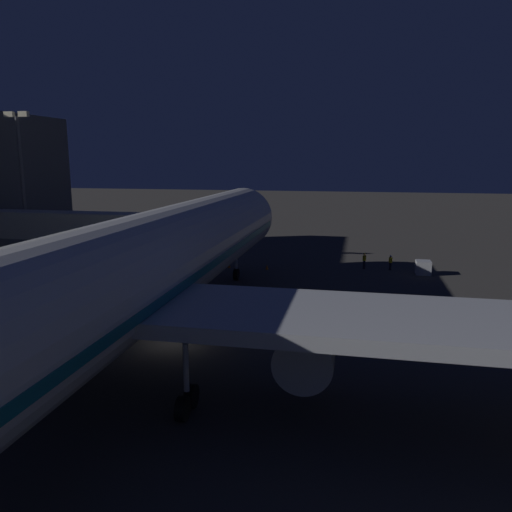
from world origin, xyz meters
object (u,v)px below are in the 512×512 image
airliner_at_gate (114,284)px  baggage_container_far_row (423,268)px  traffic_cone_nose_port (267,267)px  ground_crew_near_nose_gear (364,260)px  jet_bridge (101,227)px  traffic_cone_nose_starboard (229,265)px  ground_crew_under_port_wing (390,262)px  apron_floodlight_mast (22,178)px

airliner_at_gate → baggage_container_far_row: bearing=-120.7°
traffic_cone_nose_port → ground_crew_near_nose_gear: bearing=-166.6°
jet_bridge → traffic_cone_nose_starboard: 16.13m
baggage_container_far_row → ground_crew_under_port_wing: bearing=-22.6°
traffic_cone_nose_starboard → ground_crew_near_nose_gear: bearing=-170.4°
jet_bridge → ground_crew_under_port_wing: (-27.03, -14.49, -5.14)m
baggage_container_far_row → ground_crew_under_port_wing: size_ratio=0.95×
jet_bridge → traffic_cone_nose_starboard: bearing=-126.9°
airliner_at_gate → jet_bridge: bearing=-59.6°
apron_floodlight_mast → baggage_container_far_row: apron_floodlight_mast is taller
ground_crew_under_port_wing → traffic_cone_nose_starboard: ground_crew_under_port_wing is taller
airliner_at_gate → baggage_container_far_row: size_ratio=40.16×
traffic_cone_nose_starboard → airliner_at_gate: bearing=94.0°
apron_floodlight_mast → ground_crew_under_port_wing: apron_floodlight_mast is taller
airliner_at_gate → traffic_cone_nose_port: bearing=-94.0°
ground_crew_near_nose_gear → traffic_cone_nose_starboard: size_ratio=3.28×
baggage_container_far_row → ground_crew_under_port_wing: 3.63m
airliner_at_gate → traffic_cone_nose_port: airliner_at_gate is taller
baggage_container_far_row → traffic_cone_nose_port: (16.94, 1.06, -0.47)m
baggage_container_far_row → airliner_at_gate: bearing=59.3°
baggage_container_far_row → traffic_cone_nose_starboard: bearing=2.8°
baggage_container_far_row → traffic_cone_nose_starboard: (21.34, 1.06, -0.47)m
ground_crew_near_nose_gear → apron_floodlight_mast: bearing=8.7°
baggage_container_far_row → ground_crew_near_nose_gear: (6.21, -1.49, 0.26)m
jet_bridge → ground_crew_near_nose_gear: bearing=-148.9°
ground_crew_under_port_wing → apron_floodlight_mast: bearing=8.0°
apron_floodlight_mast → traffic_cone_nose_starboard: apron_floodlight_mast is taller
jet_bridge → apron_floodlight_mast: (14.27, -8.71, 4.05)m
ground_crew_under_port_wing → traffic_cone_nose_starboard: 18.17m
airliner_at_gate → ground_crew_under_port_wing: airliner_at_gate is taller
ground_crew_under_port_wing → ground_crew_near_nose_gear: bearing=-2.0°
apron_floodlight_mast → traffic_cone_nose_starboard: (-23.30, -3.33, -9.86)m
ground_crew_near_nose_gear → ground_crew_under_port_wing: ground_crew_near_nose_gear is taller
apron_floodlight_mast → traffic_cone_nose_port: size_ratio=31.64×
ground_crew_under_port_wing → traffic_cone_nose_starboard: size_ratio=3.13×
airliner_at_gate → jet_bridge: (11.23, -19.18, 0.08)m
jet_bridge → apron_floodlight_mast: 17.20m
airliner_at_gate → ground_crew_under_port_wing: (-15.79, -33.67, -5.06)m
jet_bridge → apron_floodlight_mast: bearing=-31.4°
airliner_at_gate → jet_bridge: size_ratio=3.14×
airliner_at_gate → apron_floodlight_mast: bearing=-47.6°
ground_crew_near_nose_gear → traffic_cone_nose_port: 11.05m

